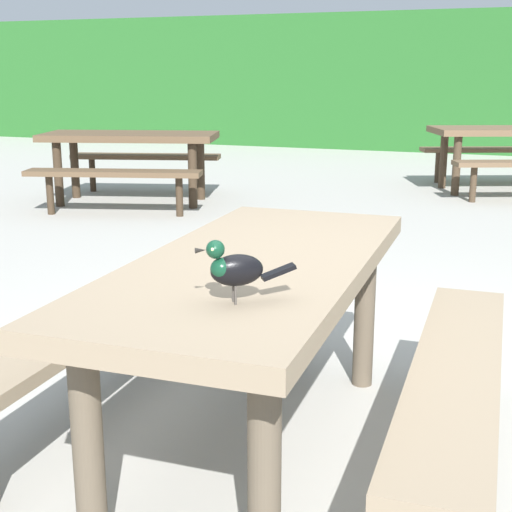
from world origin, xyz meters
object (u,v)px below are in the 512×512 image
picnic_table_foreground (256,307)px  bird_grackle (233,268)px  picnic_table_mid_left (130,151)px  picnic_table_mid_right (511,144)px

picnic_table_foreground → bird_grackle: 0.59m
picnic_table_foreground → picnic_table_mid_left: same height
picnic_table_mid_left → picnic_table_mid_right: (3.74, 2.21, 0.00)m
bird_grackle → picnic_table_mid_right: bearing=85.7°
bird_grackle → picnic_table_mid_left: (-3.20, 4.91, -0.29)m
bird_grackle → picnic_table_mid_right: size_ratio=0.11×
bird_grackle → picnic_table_mid_left: bearing=123.1°
picnic_table_foreground → bird_grackle: bird_grackle is taller
picnic_table_mid_left → picnic_table_foreground: bearing=-55.0°
bird_grackle → picnic_table_mid_right: bird_grackle is taller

